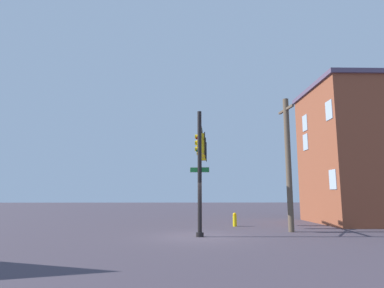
# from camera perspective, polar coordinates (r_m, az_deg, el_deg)

# --- Properties ---
(ground_plane) EXTENTS (120.00, 120.00, 0.00)m
(ground_plane) POSITION_cam_1_polar(r_m,az_deg,el_deg) (15.65, 1.40, -16.05)
(ground_plane) COLOR #443B45
(signal_pole_assembly) EXTENTS (6.36, 1.19, 6.00)m
(signal_pole_assembly) POSITION_cam_1_polar(r_m,az_deg,el_deg) (18.17, 1.63, -1.57)
(signal_pole_assembly) COLOR black
(signal_pole_assembly) RESTS_ON ground_plane
(utility_pole) EXTENTS (1.80, 0.32, 7.22)m
(utility_pole) POSITION_cam_1_polar(r_m,az_deg,el_deg) (18.32, 16.62, -2.95)
(utility_pole) COLOR brown
(utility_pole) RESTS_ON ground_plane
(fire_hydrant) EXTENTS (0.33, 0.24, 0.83)m
(fire_hydrant) POSITION_cam_1_polar(r_m,az_deg,el_deg) (20.61, 7.56, -13.07)
(fire_hydrant) COLOR yellow
(fire_hydrant) RESTS_ON ground_plane
(brick_building) EXTENTS (7.13, 7.21, 9.58)m
(brick_building) POSITION_cam_1_polar(r_m,az_deg,el_deg) (25.48, 28.00, -1.39)
(brick_building) COLOR brown
(brick_building) RESTS_ON ground_plane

